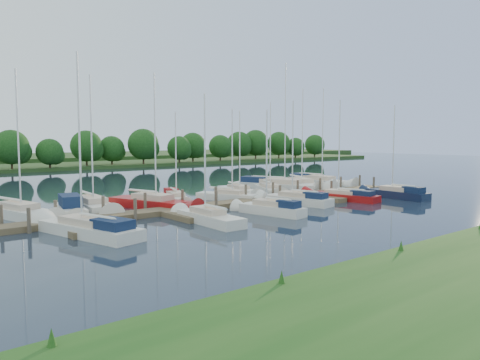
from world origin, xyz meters
TOP-DOWN VIEW (x-y plane):
  - ground at (0.00, 0.00)m, footprint 260.00×260.00m
  - dock at (0.00, 7.31)m, footprint 40.00×6.00m
  - mooring_pilings at (0.00, 8.43)m, footprint 38.24×2.84m
  - far_shore at (0.00, 75.00)m, footprint 180.00×30.00m
  - treeline at (6.00, 62.22)m, footprint 148.34×9.81m
  - sailboat_n_0 at (-16.96, 13.09)m, footprint 3.91×8.93m
  - motorboat at (-13.68, 11.61)m, footprint 2.86×6.37m
  - sailboat_n_2 at (-11.50, 12.88)m, footprint 2.64×8.89m
  - sailboat_n_3 at (-7.06, 10.84)m, footprint 4.34×9.09m
  - sailboat_n_4 at (-3.61, 13.01)m, footprint 3.26×6.66m
  - sailboat_n_5 at (1.06, 10.83)m, footprint 4.03×6.78m
  - sailboat_n_6 at (4.61, 13.91)m, footprint 2.70×7.11m
  - sailboat_n_7 at (8.12, 12.96)m, footprint 4.78×7.64m
  - sailboat_n_8 at (10.96, 14.16)m, footprint 6.53×11.48m
  - sailboat_n_9 at (14.11, 14.02)m, footprint 5.00×9.37m
  - sailboat_n_10 at (18.25, 14.87)m, footprint 3.12×9.86m
  - sailboat_s_0 at (-15.47, 3.84)m, footprint 4.00×9.08m
  - sailboat_s_1 at (-7.40, 2.58)m, footprint 1.87×7.20m
  - sailboat_s_2 at (-1.54, 2.44)m, footprint 2.51×6.49m
  - sailboat_s_3 at (4.05, 5.10)m, footprint 2.98×7.49m
  - sailboat_s_4 at (9.41, 4.26)m, footprint 2.99×7.78m
  - sailboat_s_5 at (14.76, 1.88)m, footprint 1.91×7.27m

SIDE VIEW (x-z plane):
  - ground at x=0.00m, z-range 0.00..0.00m
  - dock at x=0.00m, z-range 0.00..0.40m
  - sailboat_n_7 at x=8.12m, z-range -4.72..5.26m
  - sailboat_n_6 at x=4.61m, z-range -4.24..4.78m
  - sailboat_n_5 at x=1.06m, z-range -4.19..4.73m
  - sailboat_n_0 at x=-16.96m, z-range -5.37..5.93m
  - sailboat_s_1 at x=-7.40m, z-range -4.39..4.94m
  - sailboat_n_9 at x=14.11m, z-range -5.72..6.28m
  - sailboat_n_2 at x=-11.50m, z-range -5.37..5.93m
  - sailboat_n_3 at x=-7.06m, z-range -5.54..6.10m
  - far_shore at x=0.00m, z-range 0.00..0.60m
  - sailboat_s_4 at x=9.41m, z-range -4.56..5.18m
  - sailboat_n_4 at x=-3.61m, z-range -3.98..4.61m
  - sailboat_s_0 at x=-15.47m, z-range -5.39..6.04m
  - sailboat_s_3 at x=4.05m, z-range -4.45..5.11m
  - sailboat_s_2 at x=-1.54m, z-range -3.90..4.57m
  - sailboat_s_5 at x=14.76m, z-range -4.40..5.07m
  - sailboat_n_10 at x=18.25m, z-range -5.87..6.54m
  - sailboat_n_8 at x=10.96m, z-range -7.00..7.68m
  - motorboat at x=-13.68m, z-range -0.61..1.39m
  - mooring_pilings at x=0.00m, z-range -0.40..1.60m
  - treeline at x=6.00m, z-range -0.04..8.12m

